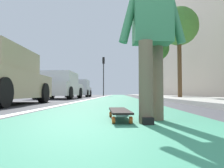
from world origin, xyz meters
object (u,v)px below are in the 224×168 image
Objects in this scene: traffic_light at (104,69)px; street_tree_mid at (179,27)px; parked_car_mid at (60,86)px; parked_car_far at (79,89)px; skateboard at (119,112)px; street_tree_far at (157,50)px; skater_person at (152,33)px.

street_tree_mid is at bearing -162.84° from traffic_light.
parked_car_far is (6.85, 0.15, -0.02)m from parked_car_mid.
traffic_light is (7.65, -1.62, 2.58)m from parked_car_far.
street_tree_mid reaches higher than parked_car_mid.
skateboard is 15.49m from street_tree_far.
street_tree_mid is (-8.21, -6.52, 2.93)m from parked_car_far.
street_tree_far is (6.30, 0.00, 0.14)m from street_tree_mid.
parked_car_far is 8.23m from traffic_light.
parked_car_mid is 0.86× the size of street_tree_far.
street_tree_mid is at bearing -17.27° from skater_person.
parked_car_far is 0.86× the size of street_tree_far.
skater_person is 0.34× the size of street_tree_far.
skateboard is 0.18× the size of street_tree_mid.
traffic_light is at bearing 27.14° from street_tree_far.
street_tree_far is at bearing -11.56° from skateboard.
parked_car_far is 0.90× the size of street_tree_mid.
street_tree_mid is at bearing 180.00° from street_tree_far.
street_tree_far is at bearing -152.86° from traffic_light.
skater_person is at bearing -159.59° from parked_car_mid.
skater_person is 0.34× the size of traffic_light.
parked_car_far is (16.65, 3.50, 0.61)m from skateboard.
street_tree_mid is at bearing -102.08° from parked_car_mid.
parked_car_far reaches higher than skateboard.
skateboard is 0.92m from skater_person.
street_tree_far is at bearing 0.00° from street_tree_mid.
traffic_light reaches higher than street_tree_mid.
street_tree_far is (-9.56, -4.90, 0.49)m from traffic_light.
street_tree_far is at bearing -10.16° from skater_person.
skateboard is at bearing 168.44° from street_tree_far.
traffic_light reaches higher than parked_car_far.
parked_car_mid reaches higher than parked_car_far.
street_tree_far reaches higher than parked_car_far.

